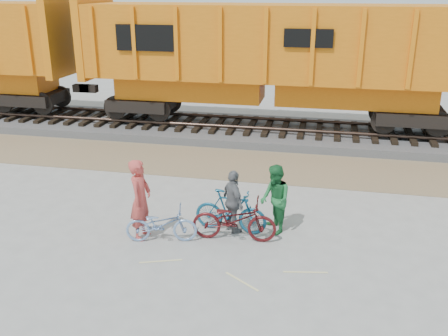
{
  "coord_description": "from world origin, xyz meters",
  "views": [
    {
      "loc": [
        2.21,
        -9.48,
        5.44
      ],
      "look_at": [
        -0.13,
        1.5,
        1.33
      ],
      "focal_mm": 40.0,
      "sensor_mm": 36.0,
      "label": 1
    }
  ],
  "objects_px": {
    "bicycle_teal": "(231,211)",
    "person_woman": "(233,202)",
    "bicycle_blue": "(161,224)",
    "person_man": "(275,199)",
    "hopper_car_center": "(271,57)",
    "bicycle_maroon": "(234,220)",
    "person_solo": "(141,199)"
  },
  "relations": [
    {
      "from": "bicycle_teal",
      "to": "person_woman",
      "type": "bearing_deg",
      "value": -81.29
    },
    {
      "from": "bicycle_blue",
      "to": "person_man",
      "type": "distance_m",
      "value": 2.65
    },
    {
      "from": "bicycle_teal",
      "to": "person_man",
      "type": "height_order",
      "value": "person_man"
    },
    {
      "from": "bicycle_blue",
      "to": "hopper_car_center",
      "type": "bearing_deg",
      "value": -21.06
    },
    {
      "from": "bicycle_teal",
      "to": "person_man",
      "type": "distance_m",
      "value": 1.06
    },
    {
      "from": "bicycle_maroon",
      "to": "person_woman",
      "type": "bearing_deg",
      "value": 10.09
    },
    {
      "from": "person_man",
      "to": "person_woman",
      "type": "height_order",
      "value": "person_man"
    },
    {
      "from": "hopper_car_center",
      "to": "person_man",
      "type": "distance_m",
      "value": 8.31
    },
    {
      "from": "hopper_car_center",
      "to": "bicycle_blue",
      "type": "relative_size",
      "value": 8.75
    },
    {
      "from": "bicycle_teal",
      "to": "person_man",
      "type": "bearing_deg",
      "value": -73.69
    },
    {
      "from": "bicycle_teal",
      "to": "person_woman",
      "type": "distance_m",
      "value": 0.25
    },
    {
      "from": "person_man",
      "to": "person_solo",
      "type": "bearing_deg",
      "value": -99.15
    },
    {
      "from": "hopper_car_center",
      "to": "person_man",
      "type": "xyz_separation_m",
      "value": [
        1.14,
        -7.94,
        -2.19
      ]
    },
    {
      "from": "bicycle_blue",
      "to": "person_woman",
      "type": "bearing_deg",
      "value": -74.59
    },
    {
      "from": "person_solo",
      "to": "person_man",
      "type": "bearing_deg",
      "value": -72.03
    },
    {
      "from": "bicycle_teal",
      "to": "bicycle_maroon",
      "type": "xyz_separation_m",
      "value": [
        0.16,
        -0.4,
        -0.02
      ]
    },
    {
      "from": "person_man",
      "to": "person_woman",
      "type": "xyz_separation_m",
      "value": [
        -0.94,
        -0.2,
        -0.06
      ]
    },
    {
      "from": "bicycle_blue",
      "to": "bicycle_teal",
      "type": "height_order",
      "value": "bicycle_teal"
    },
    {
      "from": "bicycle_blue",
      "to": "bicycle_maroon",
      "type": "distance_m",
      "value": 1.64
    },
    {
      "from": "person_solo",
      "to": "person_woman",
      "type": "relative_size",
      "value": 1.23
    },
    {
      "from": "hopper_car_center",
      "to": "bicycle_maroon",
      "type": "xyz_separation_m",
      "value": [
        0.3,
        -8.54,
        -2.51
      ]
    },
    {
      "from": "person_solo",
      "to": "person_woman",
      "type": "height_order",
      "value": "person_solo"
    },
    {
      "from": "bicycle_maroon",
      "to": "person_man",
      "type": "xyz_separation_m",
      "value": [
        0.84,
        0.6,
        0.32
      ]
    },
    {
      "from": "bicycle_blue",
      "to": "person_solo",
      "type": "bearing_deg",
      "value": 65.81
    },
    {
      "from": "person_solo",
      "to": "bicycle_maroon",
      "type": "bearing_deg",
      "value": -80.87
    },
    {
      "from": "hopper_car_center",
      "to": "person_solo",
      "type": "relative_size",
      "value": 7.47
    },
    {
      "from": "bicycle_teal",
      "to": "person_solo",
      "type": "xyz_separation_m",
      "value": [
        -1.93,
        -0.7,
        0.42
      ]
    },
    {
      "from": "bicycle_teal",
      "to": "person_man",
      "type": "relative_size",
      "value": 1.05
    },
    {
      "from": "bicycle_teal",
      "to": "person_woman",
      "type": "relative_size",
      "value": 1.13
    },
    {
      "from": "bicycle_blue",
      "to": "person_man",
      "type": "height_order",
      "value": "person_man"
    },
    {
      "from": "bicycle_blue",
      "to": "bicycle_maroon",
      "type": "xyz_separation_m",
      "value": [
        1.59,
        0.4,
        0.08
      ]
    },
    {
      "from": "bicycle_blue",
      "to": "person_man",
      "type": "relative_size",
      "value": 0.98
    }
  ]
}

